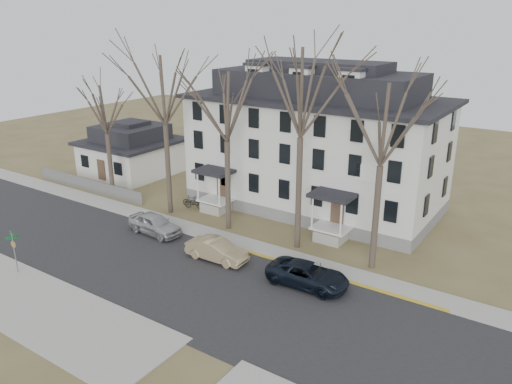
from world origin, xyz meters
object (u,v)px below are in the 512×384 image
Objects in this scene: tree_center at (302,87)px; car_silver at (155,224)px; boarding_house at (316,144)px; street_sign at (14,247)px; tree_mid_right at (384,119)px; car_navy at (308,275)px; car_tan at (217,250)px; tree_bungalow at (105,106)px; tree_mid_left at (226,102)px; bicycle_right at (191,201)px; small_house at (132,152)px; tree_far_left at (163,85)px; bicycle_left at (194,204)px.

tree_center reaches higher than car_silver.
street_sign is (-9.64, -21.32, -3.56)m from boarding_house.
street_sign is (-12.64, -13.17, -9.27)m from tree_center.
tree_mid_right is 2.56× the size of car_navy.
car_tan is (6.47, -0.84, -0.06)m from car_silver.
tree_center is 19.23m from tree_bungalow.
tree_mid_left is 13.53m from car_navy.
car_tan is at bearing -91.70° from boarding_house.
bicycle_right is at bearing 102.35° from street_sign.
tree_mid_left is 8.40× the size of bicycle_right.
tree_far_left reaches higher than small_house.
small_house reaches higher than car_silver.
boarding_house reaches higher than car_silver.
small_house is 12.38m from bicycle_right.
tree_far_left is 9.04× the size of bicycle_right.
tree_bungalow is 2.41× the size of car_silver.
street_sign is at bearing -144.02° from tree_mid_right.
tree_mid_left reaches higher than small_house.
small_house reaches higher than bicycle_left.
tree_center is (12.00, 0.00, 0.74)m from tree_far_left.
tree_far_left is at bearing 71.90° from car_navy.
bicycle_right is (-8.10, 6.80, -0.25)m from car_tan.
street_sign reaches higher than bicycle_left.
small_house is at bearing 61.19° from bicycle_left.
small_house is at bearing 134.86° from street_sign.
car_silver is (2.14, -3.94, -9.58)m from tree_far_left.
bicycle_left is (-4.80, 1.58, -9.11)m from tree_mid_left.
street_sign is (-1.16, -15.20, 1.36)m from bicycle_right.
tree_mid_right is at bearing 0.00° from tree_far_left.
tree_mid_left is (6.00, 0.00, -0.74)m from tree_far_left.
car_navy is (6.57, 0.39, -0.01)m from car_tan.
boarding_house is 1.63× the size of tree_mid_left.
tree_far_left reaches higher than car_silver.
tree_mid_right is at bearing 0.00° from tree_center.
car_silver is (13.14, -10.13, -1.49)m from small_house.
bicycle_right is (-16.98, 2.03, -9.15)m from tree_mid_right.
tree_center reaches higher than bicycle_left.
tree_center reaches higher than bicycle_right.
tree_center is at bearing -69.80° from boarding_house.
street_sign reaches higher than bicycle_right.
tree_center reaches higher than tree_mid_right.
street_sign is (-0.64, -13.17, -8.53)m from tree_far_left.
car_tan is at bearing 58.90° from street_sign.
bicycle_left is (-7.41, 6.36, -0.22)m from car_tan.
tree_center reaches higher than tree_bungalow.
car_tan is 12.55m from street_sign.
tree_bungalow is 12.38m from car_silver.
tree_center is at bearing -64.74° from car_silver.
tree_mid_left reaches higher than car_navy.
tree_center is at bearing -106.46° from bicycle_left.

